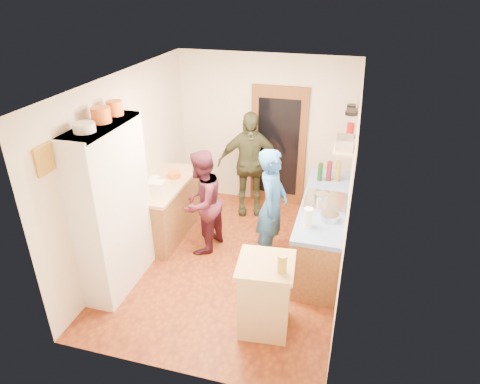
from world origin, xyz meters
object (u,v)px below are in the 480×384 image
at_px(person_left, 205,202).
at_px(person_hob, 274,208).
at_px(hutch_body, 113,209).
at_px(island_base, 265,297).
at_px(right_counter_base, 322,231).
at_px(person_back, 250,164).

bearing_deg(person_left, person_hob, 100.55).
distance_m(hutch_body, island_base, 2.15).
height_order(person_hob, person_left, person_hob).
bearing_deg(person_hob, person_left, 92.15).
bearing_deg(person_left, right_counter_base, 109.76).
xyz_separation_m(right_counter_base, person_hob, (-0.67, -0.27, 0.42)).
distance_m(person_hob, person_left, 1.01).
distance_m(right_counter_base, island_base, 1.69).
height_order(hutch_body, person_hob, hutch_body).
relative_size(hutch_body, person_hob, 1.31).
xyz_separation_m(hutch_body, person_back, (1.17, 2.29, -0.21)).
bearing_deg(person_left, hutch_body, -27.40).
height_order(island_base, person_hob, person_hob).
bearing_deg(island_base, person_back, 108.04).
xyz_separation_m(hutch_body, person_left, (0.82, 1.04, -0.32)).
distance_m(hutch_body, person_left, 1.36).
distance_m(hutch_body, person_back, 2.58).
height_order(island_base, person_back, person_back).
bearing_deg(hutch_body, right_counter_base, 27.47).
relative_size(right_counter_base, island_base, 2.56).
bearing_deg(right_counter_base, person_left, -171.18).
height_order(person_hob, person_back, person_back).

